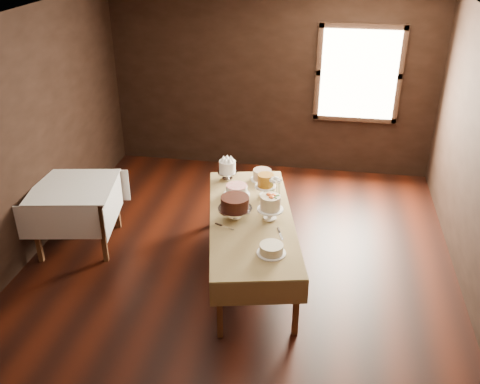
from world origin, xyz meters
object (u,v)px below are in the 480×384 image
cake_cream (271,249)px  cake_server_e (228,228)px  cake_server_c (244,203)px  flower_vase (275,200)px  cake_lattice (237,191)px  cake_server_d (270,205)px  display_table (251,221)px  cake_flowers (270,209)px  cake_chocolate (235,208)px  side_table (74,193)px  cake_meringue (227,171)px  cake_speckled (262,175)px  cake_caramel (265,186)px  cake_server_b (281,236)px

cake_cream → cake_server_e: cake_cream is taller
cake_server_c → flower_vase: (0.36, 0.03, 0.07)m
cake_lattice → cake_server_d: (0.42, -0.19, -0.05)m
display_table → cake_flowers: size_ratio=8.42×
cake_chocolate → cake_server_d: 0.51m
flower_vase → cake_server_d: bearing=-165.5°
side_table → cake_lattice: 1.96m
cake_meringue → cake_server_c: (0.31, -0.60, -0.12)m
cake_speckled → cake_server_c: size_ratio=1.33×
cake_server_e → cake_flowers: bearing=57.1°
cake_meringue → cake_flowers: cake_flowers is taller
cake_caramel → flower_vase: size_ratio=2.08×
side_table → cake_chocolate: bearing=-7.3°
cake_server_c → cake_server_e: (-0.08, -0.56, 0.00)m
cake_speckled → cake_server_c: cake_speckled is taller
cake_meringue → flower_vase: bearing=-40.5°
cake_meringue → cake_cream: (0.74, -1.56, -0.07)m
cake_flowers → cake_server_b: (0.16, -0.34, -0.12)m
cake_lattice → flower_vase: bearing=-19.9°
cake_meringue → display_table: bearing=-63.5°
cake_lattice → flower_vase: (0.48, -0.17, 0.01)m
cake_meringue → cake_server_c: cake_meringue is taller
cake_server_d → cake_server_e: 0.69m
cake_meringue → flower_vase: 0.88m
side_table → cake_lattice: cake_lattice is taller
cake_speckled → cake_server_d: bearing=-74.3°
cake_flowers → flower_vase: 0.32m
cake_speckled → cake_chocolate: size_ratio=0.75×
cake_server_b → cake_speckled: bearing=178.5°
cake_lattice → cake_server_b: size_ratio=1.34×
cake_chocolate → cake_server_c: (0.04, 0.33, -0.12)m
cake_lattice → flower_vase: 0.51m
cake_flowers → cake_server_e: size_ratio=1.22×
cake_flowers → side_table: bearing=175.0°
cake_server_b → flower_vase: (-0.14, 0.66, 0.07)m
cake_meringue → cake_lattice: bearing=-64.5°
cake_speckled → cake_cream: 1.65m
cake_caramel → cake_server_b: 0.92m
cake_meringue → cake_server_d: size_ratio=1.19×
display_table → cake_meringue: (-0.44, 0.88, 0.17)m
cake_cream → cake_server_d: 0.98m
cake_server_e → flower_vase: size_ratio=1.73×
display_table → cake_flowers: 0.28m
cake_server_b → display_table: bearing=-150.8°
cake_server_b → cake_server_d: same height
cake_server_b → side_table: bearing=-119.8°
cake_caramel → flower_vase: 0.26m
cake_server_e → cake_server_c: bearing=106.0°
cake_lattice → cake_server_b: 1.03m
side_table → cake_caramel: (2.27, 0.32, 0.13)m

